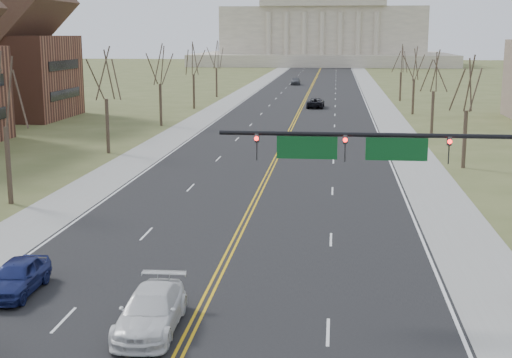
% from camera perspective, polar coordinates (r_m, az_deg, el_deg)
% --- Properties ---
extents(road, '(20.00, 380.00, 0.01)m').
position_cam_1_polar(road, '(125.01, 4.06, 6.58)').
color(road, black).
rests_on(road, ground).
extents(sidewalk_left, '(4.00, 380.00, 0.03)m').
position_cam_1_polar(sidewalk_left, '(126.07, -1.43, 6.65)').
color(sidewalk_left, gray).
rests_on(sidewalk_left, ground).
extents(sidewalk_right, '(4.00, 380.00, 0.03)m').
position_cam_1_polar(sidewalk_right, '(125.10, 9.60, 6.45)').
color(sidewalk_right, gray).
rests_on(sidewalk_right, ground).
extents(center_line, '(0.42, 380.00, 0.01)m').
position_cam_1_polar(center_line, '(125.01, 4.06, 6.58)').
color(center_line, gold).
rests_on(center_line, road).
extents(edge_line_left, '(0.15, 380.00, 0.01)m').
position_cam_1_polar(edge_line_left, '(125.79, -0.43, 6.64)').
color(edge_line_left, silver).
rests_on(edge_line_left, road).
extents(edge_line_right, '(0.15, 380.00, 0.01)m').
position_cam_1_polar(edge_line_right, '(125.00, 8.58, 6.48)').
color(edge_line_right, silver).
rests_on(edge_line_right, road).
extents(capitol, '(90.00, 60.00, 50.00)m').
position_cam_1_polar(capitol, '(264.44, 5.41, 12.21)').
color(capitol, beige).
rests_on(capitol, ground).
extents(signal_mast, '(12.12, 0.44, 7.20)m').
position_cam_1_polar(signal_mast, '(28.47, 11.03, 1.39)').
color(signal_mast, black).
rests_on(signal_mast, ground).
extents(tree_l_0, '(3.96, 3.96, 9.00)m').
position_cam_1_polar(tree_l_0, '(47.33, -19.55, 6.34)').
color(tree_l_0, '#372B20').
rests_on(tree_l_0, ground).
extents(tree_r_1, '(3.74, 3.74, 8.50)m').
position_cam_1_polar(tree_r_1, '(59.51, 16.57, 7.07)').
color(tree_r_1, '#372B20').
rests_on(tree_r_1, ground).
extents(tree_l_1, '(3.96, 3.96, 9.00)m').
position_cam_1_polar(tree_l_1, '(65.87, -11.96, 8.02)').
color(tree_l_1, '#372B20').
rests_on(tree_l_1, ground).
extents(tree_r_2, '(3.74, 3.74, 8.50)m').
position_cam_1_polar(tree_r_2, '(79.25, 14.08, 8.19)').
color(tree_r_2, '#372B20').
rests_on(tree_r_2, ground).
extents(tree_l_2, '(3.96, 3.96, 9.00)m').
position_cam_1_polar(tree_l_2, '(85.07, -7.72, 8.89)').
color(tree_l_2, '#372B20').
rests_on(tree_l_2, ground).
extents(tree_r_3, '(3.74, 3.74, 8.50)m').
position_cam_1_polar(tree_r_3, '(99.09, 12.57, 8.85)').
color(tree_r_3, '#372B20').
rests_on(tree_r_3, ground).
extents(tree_l_3, '(3.96, 3.96, 9.00)m').
position_cam_1_polar(tree_l_3, '(104.57, -5.04, 9.41)').
color(tree_l_3, '#372B20').
rests_on(tree_l_3, ground).
extents(tree_r_4, '(3.74, 3.74, 8.50)m').
position_cam_1_polar(tree_r_4, '(118.98, 11.56, 9.29)').
color(tree_r_4, '#372B20').
rests_on(tree_r_4, ground).
extents(tree_l_4, '(3.96, 3.96, 9.00)m').
position_cam_1_polar(tree_l_4, '(124.23, -3.20, 9.76)').
color(tree_l_4, '#372B20').
rests_on(tree_l_4, ground).
extents(car_sb_inner_second, '(2.25, 5.18, 1.48)m').
position_cam_1_polar(car_sb_inner_second, '(26.72, -8.41, -10.37)').
color(car_sb_inner_second, white).
rests_on(car_sb_inner_second, road).
extents(car_sb_outer_second, '(1.84, 4.31, 1.45)m').
position_cam_1_polar(car_sb_outer_second, '(31.59, -18.57, -7.42)').
color(car_sb_outer_second, navy).
rests_on(car_sb_outer_second, road).
extents(car_far_nb, '(2.61, 5.33, 1.46)m').
position_cam_1_polar(car_far_nb, '(106.28, 4.79, 6.10)').
color(car_far_nb, black).
rests_on(car_far_nb, road).
extents(car_far_sb, '(2.11, 4.97, 1.68)m').
position_cam_1_polar(car_far_sb, '(155.21, 3.18, 7.85)').
color(car_far_sb, '#515359').
rests_on(car_far_sb, road).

